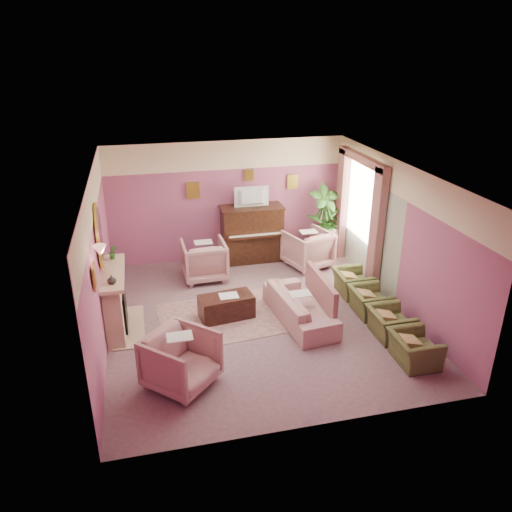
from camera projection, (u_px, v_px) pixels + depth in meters
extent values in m
cube|color=#795B64|center=(258.00, 317.00, 9.47)|extent=(5.50, 6.00, 0.01)
cube|color=white|center=(258.00, 172.00, 8.36)|extent=(5.50, 6.00, 0.01)
cube|color=#894C7C|center=(228.00, 201.00, 11.60)|extent=(5.50, 0.02, 2.80)
cube|color=#894C7C|center=(315.00, 339.00, 6.24)|extent=(5.50, 0.02, 2.80)
cube|color=#894C7C|center=(99.00, 264.00, 8.33)|extent=(0.02, 6.00, 2.80)
cube|color=#894C7C|center=(398.00, 236.00, 9.51)|extent=(0.02, 6.00, 2.80)
cube|color=beige|center=(227.00, 155.00, 11.16)|extent=(5.50, 0.01, 0.65)
cube|color=#A4B098|center=(367.00, 229.00, 10.79)|extent=(0.01, 3.00, 2.15)
cube|color=tan|center=(114.00, 302.00, 8.88)|extent=(0.30, 1.40, 1.10)
cube|color=black|center=(121.00, 309.00, 8.96)|extent=(0.18, 0.72, 0.68)
cube|color=orange|center=(124.00, 317.00, 9.04)|extent=(0.06, 0.54, 0.10)
cube|color=tan|center=(112.00, 273.00, 8.66)|extent=(0.40, 1.55, 0.07)
cube|color=tan|center=(129.00, 327.00, 9.14)|extent=(0.55, 1.50, 0.02)
ellipsoid|color=gold|center=(99.00, 237.00, 8.36)|extent=(0.04, 0.72, 1.20)
ellipsoid|color=white|center=(101.00, 237.00, 8.37)|extent=(0.01, 0.60, 1.06)
cone|color=#F2A181|center=(100.00, 250.00, 7.37)|extent=(0.20, 0.20, 0.16)
cube|color=black|center=(252.00, 234.00, 11.72)|extent=(1.40, 0.60, 1.30)
cube|color=black|center=(255.00, 237.00, 11.38)|extent=(1.30, 0.12, 0.06)
cube|color=silver|center=(255.00, 235.00, 11.36)|extent=(1.20, 0.08, 0.02)
cube|color=black|center=(252.00, 207.00, 11.45)|extent=(1.45, 0.65, 0.04)
imported|color=black|center=(252.00, 196.00, 11.29)|extent=(0.80, 0.12, 0.48)
cube|color=gold|center=(193.00, 191.00, 11.26)|extent=(0.30, 0.03, 0.38)
cube|color=gold|center=(292.00, 182.00, 11.74)|extent=(0.26, 0.03, 0.34)
cube|color=gold|center=(249.00, 175.00, 11.43)|extent=(0.22, 0.03, 0.26)
cube|color=gold|center=(94.00, 277.00, 7.14)|extent=(0.03, 0.28, 0.36)
cube|color=beige|center=(363.00, 199.00, 10.76)|extent=(0.03, 1.40, 1.80)
cube|color=#955A5B|center=(377.00, 231.00, 10.08)|extent=(0.16, 0.34, 2.60)
cube|color=#955A5B|center=(341.00, 204.00, 11.72)|extent=(0.16, 0.34, 2.60)
cube|color=#955A5B|center=(363.00, 159.00, 10.40)|extent=(0.16, 2.20, 0.16)
imported|color=#295D1E|center=(113.00, 252.00, 9.09)|extent=(0.16, 0.16, 0.28)
imported|color=beige|center=(112.00, 280.00, 8.17)|extent=(0.16, 0.16, 0.16)
cube|color=#986E69|center=(227.00, 317.00, 9.48)|extent=(2.66, 2.04, 0.01)
cube|color=black|center=(226.00, 307.00, 9.39)|extent=(1.06, 0.63, 0.45)
cube|color=white|center=(229.00, 296.00, 9.31)|extent=(0.35, 0.28, 0.01)
imported|color=tan|center=(300.00, 301.00, 9.23)|extent=(0.65, 1.94, 0.78)
cube|color=#955A5B|center=(321.00, 289.00, 9.24)|extent=(0.10, 1.47, 0.54)
imported|color=tan|center=(204.00, 258.00, 10.86)|extent=(0.92, 0.92, 0.96)
imported|color=tan|center=(308.00, 247.00, 11.45)|extent=(0.92, 0.92, 0.96)
imported|color=tan|center=(181.00, 358.00, 7.44)|extent=(0.92, 0.92, 0.96)
imported|color=#4F592C|center=(415.00, 345.00, 8.02)|extent=(0.55, 0.78, 0.68)
imported|color=#4F592C|center=(390.00, 319.00, 8.75)|extent=(0.55, 0.78, 0.68)
imported|color=#4F592C|center=(370.00, 298.00, 9.48)|extent=(0.55, 0.78, 0.68)
imported|color=#4F592C|center=(353.00, 279.00, 10.21)|extent=(0.55, 0.78, 0.68)
cylinder|color=silver|center=(328.00, 240.00, 12.17)|extent=(0.52, 0.52, 0.70)
imported|color=#295D1E|center=(329.00, 220.00, 11.97)|extent=(0.30, 0.30, 0.34)
imported|color=#295D1E|center=(335.00, 222.00, 11.92)|extent=(0.16, 0.16, 0.28)
cylinder|color=#9A5E43|center=(322.00, 249.00, 12.12)|extent=(0.34, 0.34, 0.34)
imported|color=#295D1E|center=(324.00, 215.00, 11.77)|extent=(0.76, 0.76, 1.44)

